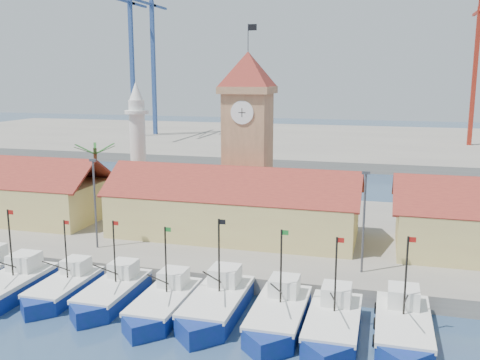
% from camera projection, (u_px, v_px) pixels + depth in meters
% --- Properties ---
extents(ground, '(400.00, 400.00, 0.00)m').
position_uv_depth(ground, '(160.00, 330.00, 39.60)').
color(ground, navy).
rests_on(ground, ground).
extents(quay, '(140.00, 32.00, 1.50)m').
position_uv_depth(quay, '(243.00, 231.00, 62.17)').
color(quay, gray).
rests_on(quay, ground).
extents(terminal, '(240.00, 80.00, 2.00)m').
position_uv_depth(terminal, '(326.00, 142.00, 143.53)').
color(terminal, gray).
rests_on(terminal, ground).
extents(boat_2, '(3.82, 10.47, 7.92)m').
position_uv_depth(boat_2, '(6.00, 289.00, 45.03)').
color(boat_2, navy).
rests_on(boat_2, ground).
extents(boat_3, '(3.36, 9.20, 6.96)m').
position_uv_depth(boat_3, '(62.00, 290.00, 45.13)').
color(boat_3, navy).
rests_on(boat_3, ground).
extents(boat_4, '(3.48, 9.55, 7.22)m').
position_uv_depth(boat_4, '(111.00, 295.00, 44.03)').
color(boat_4, navy).
rests_on(boat_4, ground).
extents(boat_5, '(3.54, 9.70, 7.34)m').
position_uv_depth(boat_5, '(162.00, 306.00, 41.87)').
color(boat_5, navy).
rests_on(boat_5, ground).
extents(boat_6, '(3.90, 10.67, 8.08)m').
position_uv_depth(boat_6, '(216.00, 307.00, 41.56)').
color(boat_6, navy).
rests_on(boat_6, ground).
extents(boat_7, '(3.75, 10.28, 7.78)m').
position_uv_depth(boat_7, '(278.00, 318.00, 39.68)').
color(boat_7, navy).
rests_on(boat_7, ground).
extents(boat_8, '(3.69, 10.11, 7.65)m').
position_uv_depth(boat_8, '(333.00, 327.00, 38.24)').
color(boat_8, navy).
rests_on(boat_8, ground).
extents(boat_9, '(3.82, 10.46, 7.91)m').
position_uv_depth(boat_9, '(403.00, 331.00, 37.58)').
color(boat_9, navy).
rests_on(boat_9, ground).
extents(hall_center, '(27.04, 10.13, 7.61)m').
position_uv_depth(hall_center, '(234.00, 212.00, 57.76)').
color(hall_center, '#CBBE6F').
rests_on(hall_center, quay).
extents(clock_tower, '(5.80, 5.80, 22.70)m').
position_uv_depth(clock_tower, '(248.00, 133.00, 61.91)').
color(clock_tower, tan).
rests_on(clock_tower, quay).
extents(minaret, '(3.00, 3.00, 16.30)m').
position_uv_depth(minaret, '(138.00, 146.00, 68.12)').
color(minaret, silver).
rests_on(minaret, quay).
extents(palm_tree, '(5.60, 5.03, 8.39)m').
position_uv_depth(palm_tree, '(96.00, 173.00, 68.19)').
color(palm_tree, brown).
rests_on(palm_tree, quay).
extents(lamp_posts, '(80.70, 0.25, 9.03)m').
position_uv_depth(lamp_posts, '(215.00, 207.00, 49.58)').
color(lamp_posts, '#3F3F44').
rests_on(lamp_posts, quay).
extents(crane_blue_far, '(1.00, 32.76, 43.71)m').
position_uv_depth(crane_blue_far, '(129.00, 46.00, 143.36)').
color(crane_blue_far, '#2C4988').
rests_on(crane_blue_far, terminal).
extents(crane_blue_near, '(1.00, 30.35, 43.76)m').
position_uv_depth(crane_blue_near, '(151.00, 48.00, 148.45)').
color(crane_blue_near, '#2C4988').
rests_on(crane_blue_near, terminal).
extents(crane_red_right, '(1.00, 30.61, 39.34)m').
position_uv_depth(crane_red_right, '(477.00, 53.00, 124.25)').
color(crane_red_right, maroon).
rests_on(crane_red_right, terminal).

